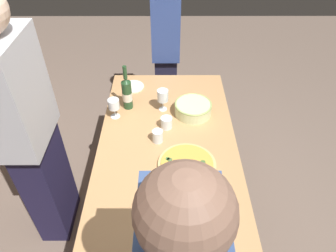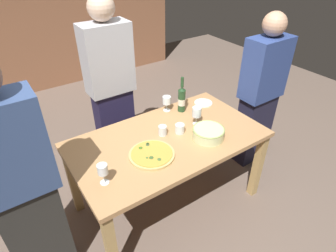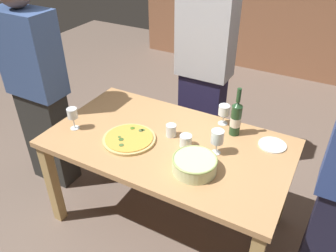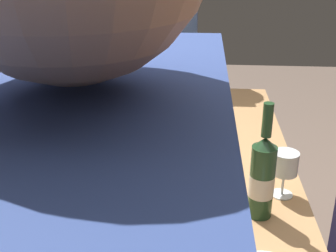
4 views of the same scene
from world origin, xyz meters
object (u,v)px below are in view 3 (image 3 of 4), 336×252
at_px(wine_bottle, 236,118).
at_px(person_guest_left, 38,90).
at_px(dining_table, 168,152).
at_px(person_host, 204,71).
at_px(pizza, 129,139).
at_px(cup_amber, 186,141).
at_px(wine_glass_far_left, 224,111).
at_px(serving_bowl, 195,164).
at_px(side_plate, 272,145).
at_px(wine_glass_by_bottle, 73,114).
at_px(cup_ceramic, 171,130).
at_px(wine_glass_near_pizza, 217,137).

bearing_deg(wine_bottle, person_guest_left, -167.47).
height_order(dining_table, person_host, person_host).
bearing_deg(pizza, wine_bottle, 34.94).
height_order(pizza, cup_amber, cup_amber).
bearing_deg(dining_table, wine_glass_far_left, 57.12).
relative_size(pizza, serving_bowl, 1.32).
distance_m(dining_table, side_plate, 0.69).
bearing_deg(wine_glass_by_bottle, wine_glass_far_left, 32.04).
bearing_deg(serving_bowl, cup_amber, 128.33).
xyz_separation_m(wine_glass_by_bottle, cup_ceramic, (0.63, 0.24, -0.07)).
relative_size(wine_glass_far_left, person_guest_left, 0.09).
bearing_deg(cup_amber, side_plate, 28.96).
relative_size(serving_bowl, wine_glass_by_bottle, 1.68).
distance_m(wine_bottle, cup_ceramic, 0.44).
bearing_deg(wine_glass_far_left, side_plate, -13.89).
relative_size(wine_glass_near_pizza, person_host, 0.09).
relative_size(serving_bowl, person_guest_left, 0.16).
relative_size(dining_table, wine_glass_by_bottle, 10.12).
relative_size(cup_ceramic, person_guest_left, 0.05).
bearing_deg(pizza, cup_ceramic, 39.63).
relative_size(pizza, cup_ceramic, 4.16).
relative_size(cup_amber, person_guest_left, 0.05).
bearing_deg(serving_bowl, wine_glass_by_bottle, 179.84).
height_order(dining_table, serving_bowl, serving_bowl).
bearing_deg(wine_glass_by_bottle, serving_bowl, -0.16).
bearing_deg(wine_glass_far_left, person_host, 127.85).
distance_m(pizza, person_host, 0.96).
height_order(wine_bottle, cup_amber, wine_bottle).
xyz_separation_m(serving_bowl, wine_glass_near_pizza, (0.05, 0.22, 0.07)).
height_order(dining_table, wine_bottle, wine_bottle).
relative_size(wine_bottle, wine_glass_by_bottle, 2.18).
distance_m(serving_bowl, cup_amber, 0.24).
distance_m(wine_bottle, side_plate, 0.29).
bearing_deg(wine_glass_far_left, cup_ceramic, -129.21).
height_order(dining_table, cup_ceramic, cup_ceramic).
relative_size(serving_bowl, wine_glass_near_pizza, 1.60).
xyz_separation_m(wine_glass_far_left, cup_ceramic, (-0.25, -0.31, -0.06)).
distance_m(pizza, cup_ceramic, 0.29).
height_order(cup_amber, cup_ceramic, cup_ceramic).
relative_size(cup_ceramic, person_host, 0.05).
bearing_deg(cup_amber, wine_glass_near_pizza, 7.54).
bearing_deg(wine_bottle, pizza, -145.06).
bearing_deg(wine_glass_far_left, pizza, -133.83).
xyz_separation_m(dining_table, person_guest_left, (-1.12, -0.04, 0.21)).
distance_m(wine_glass_by_bottle, person_guest_left, 0.50).
bearing_deg(person_host, cup_amber, 8.46).
bearing_deg(wine_glass_far_left, wine_glass_by_bottle, -147.96).
bearing_deg(wine_glass_by_bottle, person_guest_left, 163.29).
xyz_separation_m(wine_glass_far_left, cup_amber, (-0.12, -0.37, -0.06)).
xyz_separation_m(pizza, wine_bottle, (0.58, 0.41, 0.12)).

